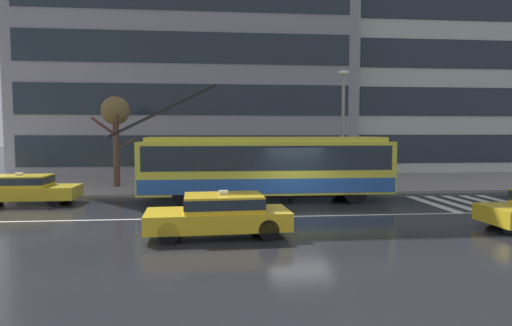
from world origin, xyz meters
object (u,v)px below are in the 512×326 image
taxi_queued_behind_bus (22,188)px  street_lamp (343,119)px  street_tree_bare (115,115)px  pedestrian_approaching_curb (223,158)px  bus_shelter (228,152)px  taxi_oncoming_near (220,213)px  pedestrian_walking_past (183,162)px  pedestrian_at_shelter (283,169)px  trolleybus (266,166)px  pedestrian_waiting_by_pole (288,160)px

taxi_queued_behind_bus → street_lamp: bearing=7.5°
street_tree_bare → pedestrian_approaching_curb: bearing=-12.9°
bus_shelter → street_tree_bare: bearing=166.5°
taxi_oncoming_near → pedestrian_walking_past: 8.80m
pedestrian_at_shelter → street_lamp: street_lamp is taller
bus_shelter → taxi_queued_behind_bus: bearing=-159.8°
trolleybus → street_tree_bare: trolleybus is taller
trolleybus → pedestrian_approaching_curb: trolleybus is taller
pedestrian_at_shelter → street_lamp: 4.06m
trolleybus → taxi_queued_behind_bus: trolleybus is taller
taxi_queued_behind_bus → street_tree_bare: bearing=57.9°
pedestrian_walking_past → pedestrian_waiting_by_pole: 5.26m
taxi_queued_behind_bus → pedestrian_at_shelter: size_ratio=2.66×
taxi_oncoming_near → pedestrian_at_shelter: 10.33m
pedestrian_walking_past → street_lamp: (8.13, 0.19, 2.15)m
trolleybus → pedestrian_at_shelter: size_ratio=7.35×
taxi_oncoming_near → bus_shelter: (0.57, 10.13, 1.37)m
street_tree_bare → trolleybus: bearing=-33.2°
trolleybus → pedestrian_walking_past: (-3.91, 2.05, 0.05)m
pedestrian_at_shelter → pedestrian_walking_past: (-5.20, -1.13, 0.50)m
pedestrian_at_shelter → pedestrian_waiting_by_pole: 1.33m
trolleybus → bus_shelter: (-1.65, 3.61, 0.46)m
trolleybus → taxi_queued_behind_bus: size_ratio=2.77×
trolleybus → pedestrian_waiting_by_pole: trolleybus is taller
taxi_oncoming_near → pedestrian_at_shelter: pedestrian_at_shelter is taller
trolleybus → pedestrian_approaching_curb: 4.18m
trolleybus → taxi_oncoming_near: trolleybus is taller
taxi_oncoming_near → street_tree_bare: size_ratio=0.89×
pedestrian_walking_past → pedestrian_waiting_by_pole: (5.26, -0.07, 0.08)m
street_tree_bare → pedestrian_waiting_by_pole: bearing=-18.7°
pedestrian_at_shelter → street_tree_bare: size_ratio=0.35×
taxi_queued_behind_bus → trolleybus: bearing=-1.3°
pedestrian_approaching_curb → street_tree_bare: bearing=167.1°
taxi_queued_behind_bus → pedestrian_waiting_by_pole: size_ratio=2.33×
pedestrian_approaching_curb → street_tree_bare: size_ratio=0.41×
taxi_oncoming_near → pedestrian_at_shelter: size_ratio=2.56×
taxi_oncoming_near → taxi_queued_behind_bus: size_ratio=0.96×
bus_shelter → street_lamp: size_ratio=0.64×
trolleybus → street_lamp: bearing=28.0°
pedestrian_approaching_curb → street_tree_bare: (-5.87, 1.34, 2.30)m
pedestrian_approaching_curb → trolleybus: bearing=-63.2°
trolleybus → taxi_oncoming_near: 6.95m
street_lamp → taxi_queued_behind_bus: bearing=-172.5°
trolleybus → pedestrian_at_shelter: (1.29, 3.19, -0.45)m
pedestrian_walking_past → street_tree_bare: 5.45m
trolleybus → pedestrian_waiting_by_pole: size_ratio=6.46×
pedestrian_at_shelter → street_lamp: size_ratio=0.28×
trolleybus → street_tree_bare: 9.59m
pedestrian_approaching_curb → street_tree_bare: street_tree_bare is taller
bus_shelter → street_tree_bare: 6.59m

